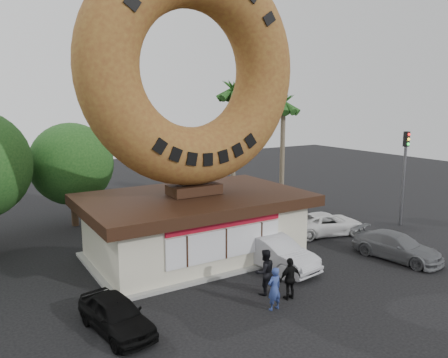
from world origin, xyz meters
name	(u,v)px	position (x,y,z in m)	size (l,w,h in m)	color
ground	(264,300)	(0.00, 0.00, 0.00)	(90.00, 90.00, 0.00)	black
donut_shop	(195,223)	(0.00, 5.98, 1.77)	(11.20, 7.20, 3.80)	beige
giant_donut	(193,69)	(0.00, 6.00, 9.49)	(11.38, 11.38, 2.90)	olive
tree_mid	(72,164)	(-4.00, 15.00, 4.02)	(5.20, 5.20, 6.63)	#473321
palm_near	(233,94)	(7.50, 14.00, 8.41)	(2.60, 2.60, 9.75)	#726651
palm_far	(283,107)	(11.00, 12.50, 7.48)	(2.60, 2.60, 8.75)	#726651
street_lamp	(101,153)	(-1.86, 16.00, 4.48)	(2.11, 0.20, 8.00)	#59595E
traffic_signal	(405,166)	(14.00, 3.99, 3.87)	(0.30, 0.38, 6.07)	#59595E
person_left	(274,289)	(-0.15, -0.86, 0.86)	(0.63, 0.41, 1.72)	navy
person_center	(265,272)	(0.37, 0.44, 0.97)	(0.95, 0.74, 1.95)	black
person_right	(290,279)	(0.96, -0.47, 0.88)	(1.03, 0.43, 1.76)	black
car_black	(116,314)	(-5.88, 0.75, 0.64)	(1.51, 3.76, 1.28)	black
car_silver	(273,252)	(2.51, 2.60, 0.79)	(1.66, 4.77, 1.57)	#B0B0B6
car_grey	(397,246)	(8.60, 0.21, 0.66)	(1.85, 4.54, 1.32)	slate
car_white	(326,224)	(8.51, 5.12, 0.66)	(2.18, 4.73, 1.32)	silver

